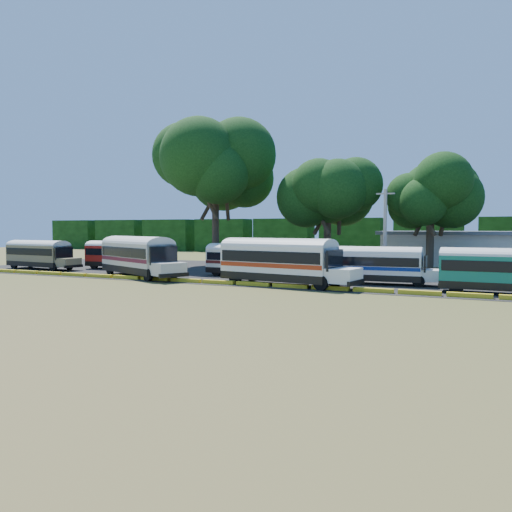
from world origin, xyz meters
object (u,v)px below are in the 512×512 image
at_px(bus_cream_west, 138,254).
at_px(bus_red, 122,253).
at_px(bus_beige, 40,253).
at_px(bus_teal, 505,268).
at_px(tree_west, 215,163).
at_px(bus_white_red, 280,259).

bearing_deg(bus_cream_west, bus_red, 164.38).
bearing_deg(bus_beige, bus_teal, 2.33).
bearing_deg(bus_beige, bus_red, 27.80).
bearing_deg(tree_west, bus_white_red, -46.60).
bearing_deg(tree_west, bus_red, -126.73).
bearing_deg(bus_teal, bus_white_red, -173.93).
relative_size(bus_beige, tree_west, 0.59).
bearing_deg(bus_white_red, bus_teal, 13.73).
distance_m(bus_white_red, tree_west, 22.94).
xyz_separation_m(bus_beige, bus_white_red, (28.78, -2.99, 0.27)).
xyz_separation_m(bus_cream_west, tree_west, (-0.29, 14.37, 9.70)).
xyz_separation_m(bus_cream_west, bus_white_red, (13.99, -0.73, -0.02)).
height_order(bus_red, bus_cream_west, bus_cream_west).
bearing_deg(bus_white_red, bus_beige, -177.29).
height_order(bus_beige, bus_white_red, bus_white_red).
xyz_separation_m(bus_white_red, tree_west, (-14.28, 15.10, 9.72)).
relative_size(bus_red, bus_teal, 0.99).
relative_size(bus_white_red, bus_teal, 1.20).
distance_m(bus_cream_west, tree_west, 17.34).
relative_size(bus_beige, bus_red, 1.02).
bearing_deg(bus_teal, bus_cream_west, -177.77).
xyz_separation_m(bus_beige, bus_teal, (44.11, -1.63, -0.01)).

